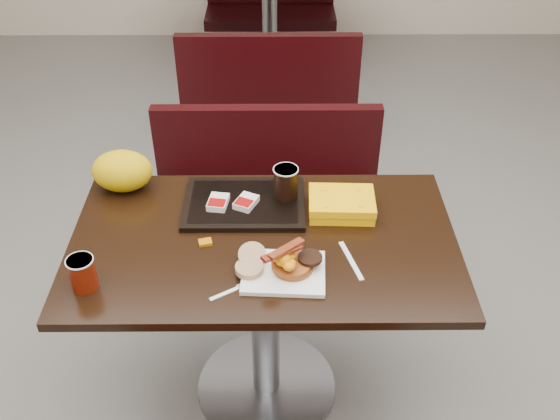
{
  "coord_description": "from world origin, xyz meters",
  "views": [
    {
      "loc": [
        0.04,
        -1.49,
        2.01
      ],
      "look_at": [
        0.05,
        0.06,
        0.82
      ],
      "focal_mm": 40.39,
      "sensor_mm": 36.0,
      "label": 1
    }
  ],
  "objects_px": {
    "table_near": "(265,321)",
    "pancake_stack": "(293,265)",
    "table_far": "(270,33)",
    "bench_far_n": "(270,0)",
    "hashbrown_sleeve_right": "(246,202)",
    "coffee_cup_far": "(286,183)",
    "bench_near_n": "(267,204)",
    "tray": "(244,203)",
    "paper_bag": "(122,171)",
    "platter": "(284,272)",
    "hashbrown_sleeve_left": "(218,202)",
    "coffee_cup_near": "(83,273)",
    "clamshell": "(342,204)",
    "knife": "(351,261)",
    "bench_far_s": "(269,81)",
    "fork": "(224,294)"
  },
  "relations": [
    {
      "from": "bench_near_n",
      "to": "table_far",
      "type": "bearing_deg",
      "value": 90.0
    },
    {
      "from": "pancake_stack",
      "to": "hashbrown_sleeve_left",
      "type": "bearing_deg",
      "value": 128.5
    },
    {
      "from": "platter",
      "to": "paper_bag",
      "type": "height_order",
      "value": "paper_bag"
    },
    {
      "from": "table_near",
      "to": "hashbrown_sleeve_left",
      "type": "height_order",
      "value": "hashbrown_sleeve_left"
    },
    {
      "from": "pancake_stack",
      "to": "coffee_cup_near",
      "type": "distance_m",
      "value": 0.59
    },
    {
      "from": "table_far",
      "to": "platter",
      "type": "bearing_deg",
      "value": -88.74
    },
    {
      "from": "hashbrown_sleeve_right",
      "to": "coffee_cup_far",
      "type": "bearing_deg",
      "value": 46.43
    },
    {
      "from": "bench_far_s",
      "to": "coffee_cup_far",
      "type": "distance_m",
      "value": 1.76
    },
    {
      "from": "tray",
      "to": "clamshell",
      "type": "distance_m",
      "value": 0.32
    },
    {
      "from": "bench_far_s",
      "to": "knife",
      "type": "bearing_deg",
      "value": -82.57
    },
    {
      "from": "tray",
      "to": "paper_bag",
      "type": "height_order",
      "value": "paper_bag"
    },
    {
      "from": "table_near",
      "to": "pancake_stack",
      "type": "xyz_separation_m",
      "value": [
        0.09,
        -0.15,
        0.4
      ]
    },
    {
      "from": "tray",
      "to": "paper_bag",
      "type": "bearing_deg",
      "value": 166.09
    },
    {
      "from": "platter",
      "to": "bench_near_n",
      "type": "bearing_deg",
      "value": 97.34
    },
    {
      "from": "pancake_stack",
      "to": "paper_bag",
      "type": "relative_size",
      "value": 0.58
    },
    {
      "from": "pancake_stack",
      "to": "knife",
      "type": "distance_m",
      "value": 0.18
    },
    {
      "from": "fork",
      "to": "hashbrown_sleeve_left",
      "type": "distance_m",
      "value": 0.39
    },
    {
      "from": "table_near",
      "to": "platter",
      "type": "bearing_deg",
      "value": -69.31
    },
    {
      "from": "platter",
      "to": "hashbrown_sleeve_right",
      "type": "height_order",
      "value": "hashbrown_sleeve_right"
    },
    {
      "from": "tray",
      "to": "coffee_cup_far",
      "type": "relative_size",
      "value": 3.68
    },
    {
      "from": "pancake_stack",
      "to": "hashbrown_sleeve_left",
      "type": "distance_m",
      "value": 0.38
    },
    {
      "from": "bench_near_n",
      "to": "tray",
      "type": "height_order",
      "value": "tray"
    },
    {
      "from": "coffee_cup_near",
      "to": "clamshell",
      "type": "relative_size",
      "value": 0.48
    },
    {
      "from": "bench_far_n",
      "to": "platter",
      "type": "height_order",
      "value": "platter"
    },
    {
      "from": "coffee_cup_far",
      "to": "clamshell",
      "type": "height_order",
      "value": "coffee_cup_far"
    },
    {
      "from": "table_far",
      "to": "bench_far_n",
      "type": "relative_size",
      "value": 1.2
    },
    {
      "from": "platter",
      "to": "hashbrown_sleeve_left",
      "type": "relative_size",
      "value": 2.89
    },
    {
      "from": "coffee_cup_near",
      "to": "hashbrown_sleeve_right",
      "type": "bearing_deg",
      "value": 38.92
    },
    {
      "from": "hashbrown_sleeve_right",
      "to": "clamshell",
      "type": "height_order",
      "value": "clamshell"
    },
    {
      "from": "paper_bag",
      "to": "coffee_cup_near",
      "type": "bearing_deg",
      "value": -92.53
    },
    {
      "from": "table_near",
      "to": "pancake_stack",
      "type": "bearing_deg",
      "value": -59.44
    },
    {
      "from": "knife",
      "to": "clamshell",
      "type": "bearing_deg",
      "value": 166.78
    },
    {
      "from": "knife",
      "to": "clamshell",
      "type": "distance_m",
      "value": 0.24
    },
    {
      "from": "bench_near_n",
      "to": "bench_far_s",
      "type": "height_order",
      "value": "same"
    },
    {
      "from": "platter",
      "to": "bench_far_s",
      "type": "bearing_deg",
      "value": 95.0
    },
    {
      "from": "hashbrown_sleeve_left",
      "to": "platter",
      "type": "bearing_deg",
      "value": -46.87
    },
    {
      "from": "bench_far_n",
      "to": "clamshell",
      "type": "bearing_deg",
      "value": -85.44
    },
    {
      "from": "platter",
      "to": "knife",
      "type": "bearing_deg",
      "value": 18.77
    },
    {
      "from": "bench_far_n",
      "to": "tray",
      "type": "xyz_separation_m",
      "value": [
        -0.07,
        -3.13,
        0.4
      ]
    },
    {
      "from": "table_far",
      "to": "bench_far_s",
      "type": "xyz_separation_m",
      "value": [
        0.0,
        -0.7,
        -0.02
      ]
    },
    {
      "from": "bench_near_n",
      "to": "table_near",
      "type": "bearing_deg",
      "value": -90.0
    },
    {
      "from": "bench_near_n",
      "to": "bench_far_n",
      "type": "distance_m",
      "value": 2.6
    },
    {
      "from": "coffee_cup_far",
      "to": "knife",
      "type": "bearing_deg",
      "value": -57.97
    },
    {
      "from": "tray",
      "to": "table_far",
      "type": "bearing_deg",
      "value": 88.7
    },
    {
      "from": "hashbrown_sleeve_right",
      "to": "coffee_cup_far",
      "type": "relative_size",
      "value": 0.75
    },
    {
      "from": "hashbrown_sleeve_left",
      "to": "coffee_cup_far",
      "type": "relative_size",
      "value": 0.77
    },
    {
      "from": "hashbrown_sleeve_right",
      "to": "hashbrown_sleeve_left",
      "type": "bearing_deg",
      "value": -153.86
    },
    {
      "from": "pancake_stack",
      "to": "bench_far_s",
      "type": "bearing_deg",
      "value": 92.45
    },
    {
      "from": "coffee_cup_far",
      "to": "hashbrown_sleeve_left",
      "type": "bearing_deg",
      "value": -167.48
    },
    {
      "from": "tray",
      "to": "hashbrown_sleeve_right",
      "type": "bearing_deg",
      "value": -67.35
    }
  ]
}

